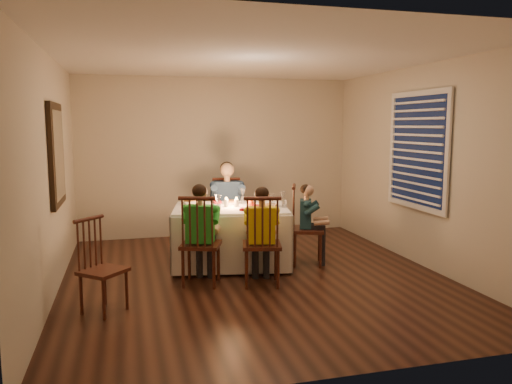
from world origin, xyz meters
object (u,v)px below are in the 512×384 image
object	(u,v)px
chair_near_right	(262,284)
child_green	(201,284)
chair_end	(307,264)
chair_extra	(105,312)
adult	(228,250)
child_teal	(307,264)
serving_bowl	(190,202)
chair_adult	(228,250)
dining_table	(231,224)
child_yellow	(262,284)
chair_near_left	(201,284)

from	to	relation	value
chair_near_right	child_green	bearing A→B (deg)	-2.84
chair_near_right	chair_end	xyz separation A→B (m)	(0.81, 0.67, 0.00)
chair_extra	adult	bearing A→B (deg)	4.12
child_teal	serving_bowl	distance (m)	1.76
chair_adult	chair_end	world-z (taller)	same
dining_table	chair_extra	xyz separation A→B (m)	(-1.55, -1.32, -0.55)
dining_table	chair_extra	distance (m)	2.11
dining_table	chair_near_right	distance (m)	1.06
child_green	serving_bowl	xyz separation A→B (m)	(0.02, 1.04, 0.80)
child_green	child_yellow	size ratio (longest dim) A/B	1.02
adult	chair_near_right	bearing A→B (deg)	-80.77
chair_end	chair_near_left	bearing A→B (deg)	127.81
child_yellow	child_teal	distance (m)	1.05
chair_end	child_teal	world-z (taller)	child_teal
dining_table	chair_near_left	xyz separation A→B (m)	(-0.50, -0.70, -0.55)
adult	child_teal	bearing A→B (deg)	-41.92
chair_near_left	child_teal	distance (m)	1.56
child_yellow	serving_bowl	bearing A→B (deg)	-48.99
chair_adult	child_teal	world-z (taller)	child_teal
child_yellow	dining_table	bearing A→B (deg)	-66.20
child_yellow	child_green	bearing A→B (deg)	-2.84
dining_table	adult	world-z (taller)	dining_table
child_teal	chair_end	bearing A→B (deg)	-160.13
dining_table	chair_adult	xyz separation A→B (m)	(0.11, 0.79, -0.55)
chair_extra	adult	size ratio (longest dim) A/B	0.72
chair_adult	chair_near_right	xyz separation A→B (m)	(0.06, -1.67, 0.00)
chair_near_left	serving_bowl	xyz separation A→B (m)	(0.02, 1.04, 0.80)
adult	serving_bowl	world-z (taller)	serving_bowl
adult	chair_near_left	bearing A→B (deg)	-105.22
adult	child_yellow	world-z (taller)	adult
chair_adult	serving_bowl	world-z (taller)	serving_bowl
chair_adult	chair_end	bearing A→B (deg)	-41.92
child_green	child_teal	bearing A→B (deg)	-142.77
chair_end	child_green	world-z (taller)	child_green
chair_adult	child_yellow	xyz separation A→B (m)	(0.06, -1.67, 0.00)
adult	child_teal	world-z (taller)	adult
chair_adult	child_green	world-z (taller)	child_green
chair_end	child_teal	xyz separation A→B (m)	(0.00, 0.00, 0.00)
dining_table	chair_near_left	world-z (taller)	dining_table
child_yellow	chair_adult	bearing A→B (deg)	-75.20
adult	child_teal	xyz separation A→B (m)	(0.87, -1.01, 0.00)
dining_table	chair_end	world-z (taller)	dining_table
chair_adult	chair_extra	distance (m)	2.68
dining_table	chair_near_left	bearing A→B (deg)	-115.23
chair_adult	serving_bowl	distance (m)	1.10
child_yellow	chair_end	bearing A→B (deg)	-127.73
chair_adult	child_yellow	distance (m)	1.68
dining_table	child_green	bearing A→B (deg)	-115.23
chair_near_right	adult	size ratio (longest dim) A/B	0.81
dining_table	adult	size ratio (longest dim) A/B	1.27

